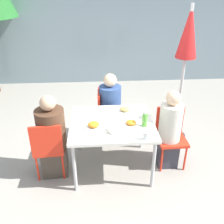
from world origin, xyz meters
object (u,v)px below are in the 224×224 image
at_px(chair_right, 171,132).
at_px(person_right, 169,131).
at_px(person_left, 52,139).
at_px(drinking_cup, 146,136).
at_px(bottle, 145,120).
at_px(chair_left, 48,146).
at_px(salad_bowl, 115,129).
at_px(chair_far, 105,111).
at_px(person_far, 110,110).
at_px(closed_umbrella, 187,44).

height_order(chair_right, person_right, person_right).
bearing_deg(person_left, person_right, -1.18).
height_order(person_left, chair_right, person_left).
height_order(person_left, drinking_cup, person_left).
distance_m(chair_right, bottle, 0.61).
distance_m(chair_left, drinking_cup, 1.30).
bearing_deg(chair_left, chair_right, 4.15).
xyz_separation_m(chair_left, drinking_cup, (1.23, -0.31, 0.31)).
relative_size(chair_right, person_right, 0.73).
xyz_separation_m(chair_right, bottle, (-0.44, -0.23, 0.35)).
distance_m(chair_left, chair_right, 1.73).
bearing_deg(salad_bowl, chair_right, 21.92).
height_order(person_left, person_right, person_left).
xyz_separation_m(chair_far, bottle, (0.48, -0.94, 0.35)).
bearing_deg(person_left, person_far, 40.61).
bearing_deg(chair_right, person_left, 3.90).
distance_m(chair_right, drinking_cup, 0.79).
bearing_deg(chair_far, person_right, 49.19).
bearing_deg(person_far, chair_right, 53.39).
bearing_deg(chair_right, drinking_cup, 46.96).
height_order(closed_umbrella, bottle, closed_umbrella).
xyz_separation_m(chair_left, chair_far, (0.80, 0.94, 0.00)).
distance_m(chair_right, closed_umbrella, 1.31).
distance_m(chair_left, person_left, 0.11).
distance_m(person_left, chair_right, 1.68).
bearing_deg(chair_left, closed_umbrella, 19.19).
bearing_deg(chair_right, salad_bowl, 20.79).
xyz_separation_m(closed_umbrella, drinking_cup, (-0.78, -1.15, -0.82)).
height_order(bottle, drinking_cup, bottle).
bearing_deg(chair_far, person_left, -39.75).
bearing_deg(chair_right, chair_left, 6.52).
height_order(closed_umbrella, salad_bowl, closed_umbrella).
distance_m(person_right, closed_umbrella, 1.31).
relative_size(person_left, salad_bowl, 6.06).
bearing_deg(person_left, chair_far, 45.26).
height_order(person_left, salad_bowl, person_left).
height_order(chair_left, drinking_cup, drinking_cup).
relative_size(chair_right, chair_far, 1.00).
height_order(chair_far, person_far, person_far).
xyz_separation_m(chair_right, closed_umbrella, (0.29, 0.61, 1.13)).
distance_m(closed_umbrella, bottle, 1.36).
bearing_deg(chair_left, chair_far, 46.24).
distance_m(person_left, person_far, 1.16).
bearing_deg(closed_umbrella, salad_bowl, -140.00).
xyz_separation_m(person_left, salad_bowl, (0.84, -0.19, 0.23)).
distance_m(person_left, chair_far, 1.14).
xyz_separation_m(closed_umbrella, salad_bowl, (-1.12, -0.94, -0.84)).
bearing_deg(closed_umbrella, person_far, 177.48).
xyz_separation_m(person_left, person_right, (1.62, 0.07, 0.01)).
height_order(chair_right, closed_umbrella, closed_umbrella).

